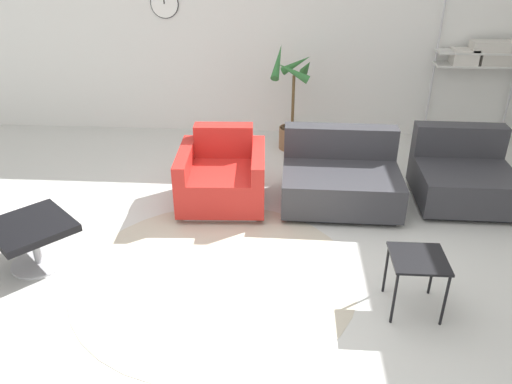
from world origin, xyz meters
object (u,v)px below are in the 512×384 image
(armchair_red, at_px, (222,178))
(side_table, at_px, (418,264))
(couch_second, at_px, (462,178))
(shelf_unit, at_px, (486,55))
(potted_plant, at_px, (292,113))
(couch_low, at_px, (340,179))

(armchair_red, distance_m, side_table, 2.15)
(couch_second, bearing_deg, armchair_red, 5.89)
(shelf_unit, bearing_deg, potted_plant, -170.73)
(couch_low, bearing_deg, couch_second, -173.55)
(armchair_red, height_order, shelf_unit, shelf_unit)
(potted_plant, height_order, shelf_unit, shelf_unit)
(couch_second, distance_m, side_table, 1.89)
(couch_second, xyz_separation_m, shelf_unit, (0.61, 1.65, 0.86))
(armchair_red, relative_size, side_table, 1.98)
(couch_second, bearing_deg, potted_plant, -36.07)
(couch_low, bearing_deg, armchair_red, 5.30)
(armchair_red, xyz_separation_m, side_table, (1.56, -1.48, 0.11))
(couch_low, distance_m, potted_plant, 1.49)
(potted_plant, distance_m, shelf_unit, 2.43)
(couch_second, height_order, shelf_unit, shelf_unit)
(armchair_red, distance_m, potted_plant, 1.65)
(couch_second, bearing_deg, shelf_unit, -109.31)
(armchair_red, height_order, potted_plant, potted_plant)
(couch_second, height_order, potted_plant, potted_plant)
(couch_low, distance_m, side_table, 1.63)
(couch_low, xyz_separation_m, potted_plant, (-0.48, 1.40, 0.21))
(armchair_red, distance_m, couch_second, 2.39)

